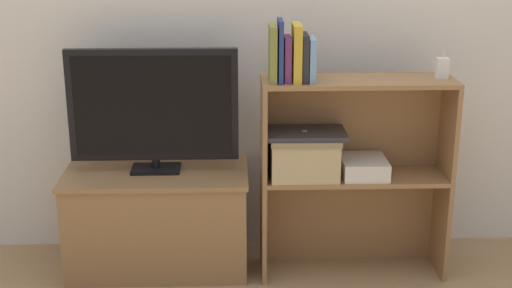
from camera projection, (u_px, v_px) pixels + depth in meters
ground_plane at (257, 285)px, 3.18m from camera, size 16.00×16.00×0.00m
wall_back at (254, 1)px, 3.27m from camera, size 10.00×0.05×2.40m
tv_stand at (158, 218)px, 3.31m from camera, size 0.83×0.46×0.47m
tv at (153, 107)px, 3.14m from camera, size 0.75×0.14×0.56m
bookshelf_lower_tier at (351, 207)px, 3.29m from camera, size 0.83×0.26×0.48m
bookshelf_upper_tier at (355, 112)px, 3.14m from camera, size 0.83×0.26×0.44m
book_olive at (273, 53)px, 2.97m from camera, size 0.03×0.15×0.24m
book_navy at (280, 51)px, 2.97m from camera, size 0.02×0.15×0.26m
book_plum at (287, 59)px, 2.98m from camera, size 0.03×0.13×0.19m
book_mustard at (297, 53)px, 2.97m from camera, size 0.03×0.16×0.24m
book_charcoal at (305, 57)px, 2.98m from camera, size 0.03×0.14×0.20m
book_skyblue at (312, 59)px, 2.98m from camera, size 0.03×0.14×0.18m
baby_monitor at (442, 68)px, 3.04m from camera, size 0.05×0.03×0.12m
storage_basket_left at (304, 154)px, 3.12m from camera, size 0.30×0.23×0.19m
laptop at (305, 133)px, 3.09m from camera, size 0.36×0.21×0.02m
magazine_stack at (364, 167)px, 3.16m from camera, size 0.20×0.22×0.08m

